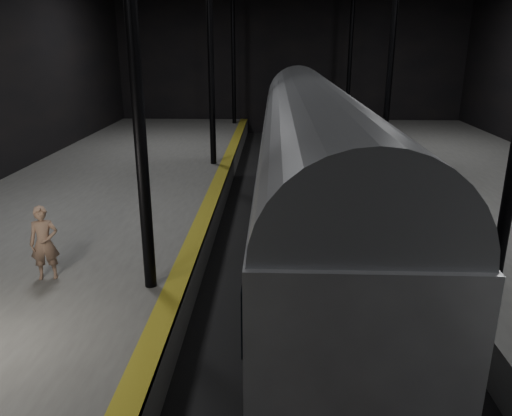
{
  "coord_description": "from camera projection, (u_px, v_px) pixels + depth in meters",
  "views": [
    {
      "loc": [
        -1.06,
        -14.03,
        6.2
      ],
      "look_at": [
        -1.53,
        -1.37,
        2.0
      ],
      "focal_mm": 35.0,
      "sensor_mm": 36.0,
      "label": 1
    }
  ],
  "objects": [
    {
      "name": "track",
      "position": [
        308.0,
        255.0,
        15.2
      ],
      "size": [
        2.4,
        43.0,
        0.24
      ],
      "color": "#3F3328",
      "rests_on": "ground"
    },
    {
      "name": "woman",
      "position": [
        44.0,
        243.0,
        11.35
      ],
      "size": [
        0.72,
        0.57,
        1.74
      ],
      "primitive_type": "imported",
      "rotation": [
        0.0,
        0.0,
        0.26
      ],
      "color": "#906E58",
      "rests_on": "platform_left"
    },
    {
      "name": "train",
      "position": [
        310.0,
        163.0,
        14.66
      ],
      "size": [
        2.86,
        19.11,
        5.11
      ],
      "color": "gray",
      "rests_on": "ground"
    },
    {
      "name": "platform_left",
      "position": [
        64.0,
        238.0,
        15.33
      ],
      "size": [
        9.0,
        43.8,
        1.0
      ],
      "primitive_type": "cube",
      "color": "#51514F",
      "rests_on": "ground"
    },
    {
      "name": "ground",
      "position": [
        308.0,
        257.0,
        15.22
      ],
      "size": [
        44.0,
        44.0,
        0.0
      ],
      "primitive_type": "plane",
      "color": "black",
      "rests_on": "ground"
    },
    {
      "name": "tactile_strip",
      "position": [
        201.0,
        224.0,
        15.02
      ],
      "size": [
        0.5,
        43.8,
        0.01
      ],
      "primitive_type": "cube",
      "color": "olive",
      "rests_on": "platform_left"
    }
  ]
}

